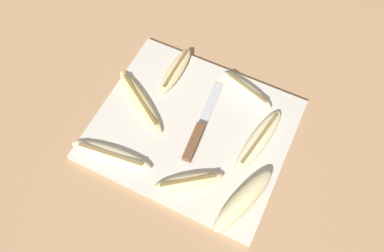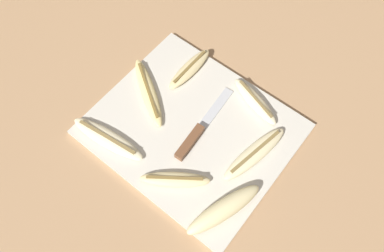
# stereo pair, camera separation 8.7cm
# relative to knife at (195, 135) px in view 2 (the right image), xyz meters

# --- Properties ---
(ground_plane) EXTENTS (4.00, 4.00, 0.00)m
(ground_plane) POSITION_rel_knife_xyz_m (-0.02, 0.01, -0.02)
(ground_plane) COLOR tan
(cutting_board) EXTENTS (0.45, 0.38, 0.01)m
(cutting_board) POSITION_rel_knife_xyz_m (-0.02, 0.01, -0.01)
(cutting_board) COLOR beige
(cutting_board) RESTS_ON ground_plane
(knife) EXTENTS (0.04, 0.22, 0.02)m
(knife) POSITION_rel_knife_xyz_m (0.00, 0.00, 0.00)
(knife) COLOR brown
(knife) RESTS_ON cutting_board
(banana_golden_short) EXTENTS (0.19, 0.14, 0.02)m
(banana_golden_short) POSITION_rel_knife_xyz_m (-0.16, 0.02, 0.00)
(banana_golden_short) COLOR #EDD689
(banana_golden_short) RESTS_ON cutting_board
(banana_pale_long) EXTENTS (0.16, 0.08, 0.02)m
(banana_pale_long) POSITION_rel_knife_xyz_m (0.06, 0.16, 0.00)
(banana_pale_long) COLOR beige
(banana_pale_long) RESTS_ON cutting_board
(banana_soft_right) EXTENTS (0.10, 0.18, 0.04)m
(banana_soft_right) POSITION_rel_knife_xyz_m (0.15, -0.10, 0.01)
(banana_soft_right) COLOR beige
(banana_soft_right) RESTS_ON cutting_board
(banana_ripe_center) EXTENTS (0.14, 0.12, 0.02)m
(banana_ripe_center) POSITION_rel_knife_xyz_m (0.03, -0.11, 0.00)
(banana_ripe_center) COLOR beige
(banana_ripe_center) RESTS_ON cutting_board
(banana_bright_far) EXTENTS (0.20, 0.07, 0.02)m
(banana_bright_far) POSITION_rel_knife_xyz_m (-0.15, -0.13, 0.00)
(banana_bright_far) COLOR beige
(banana_bright_far) RESTS_ON cutting_board
(banana_mellow_near) EXTENTS (0.04, 0.15, 0.02)m
(banana_mellow_near) POSITION_rel_knife_xyz_m (-0.13, 0.14, 0.00)
(banana_mellow_near) COLOR beige
(banana_mellow_near) RESTS_ON cutting_board
(banana_cream_curved) EXTENTS (0.07, 0.19, 0.02)m
(banana_cream_curved) POSITION_rel_knife_xyz_m (0.13, 0.05, 0.00)
(banana_cream_curved) COLOR beige
(banana_cream_curved) RESTS_ON cutting_board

